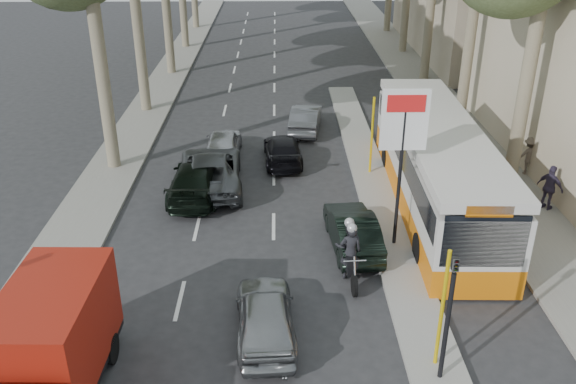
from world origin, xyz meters
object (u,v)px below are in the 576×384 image
Objects in this scene: city_bus at (436,164)px; silver_hatchback at (265,316)px; red_truck at (48,352)px; dark_hatchback at (353,230)px; motorcycle at (349,251)px.

silver_hatchback is at bearing -128.16° from city_bus.
city_bus reaches higher than red_truck.
silver_hatchback is 5.49m from dark_hatchback.
city_bus is 5.36× the size of motorcycle.
red_truck reaches higher than motorcycle.
silver_hatchback reaches higher than dark_hatchback.
dark_hatchback is at bearing 43.39° from red_truck.
city_bus is at bearing -143.77° from dark_hatchback.
silver_hatchback is at bearing -134.85° from motorcycle.
red_truck reaches higher than dark_hatchback.
dark_hatchback is (2.90, 4.66, -0.00)m from silver_hatchback.
motorcycle reaches higher than dark_hatchback.
red_truck is at bearing -136.88° from city_bus.
dark_hatchback is 0.75× the size of red_truck.
motorcycle is (2.59, 2.91, 0.25)m from silver_hatchback.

